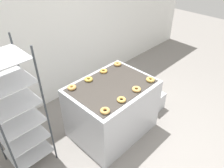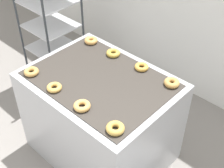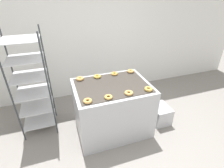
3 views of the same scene
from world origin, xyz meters
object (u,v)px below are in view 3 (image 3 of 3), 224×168
Objects in this scene: donut_near_midleft at (108,97)px; donut_far_midright at (114,74)px; donut_near_right at (149,89)px; donut_far_left at (80,79)px; donut_far_midleft at (97,76)px; fryer_machine at (112,108)px; donut_near_left at (88,101)px; baking_rack_cart at (31,84)px; glaze_bin at (160,114)px; donut_far_right at (131,71)px; donut_near_midright at (129,93)px.

donut_far_midright is at bearing 64.18° from donut_near_midleft.
donut_far_left is (-0.94, 0.68, 0.00)m from donut_near_right.
donut_near_midleft is at bearing -90.92° from donut_far_midleft.
fryer_machine is 9.43× the size of donut_near_right.
donut_near_midleft is (0.30, 0.00, -0.00)m from donut_near_left.
glaze_bin is (2.17, -0.57, -0.74)m from baking_rack_cart.
donut_near_right is at bearing 0.64° from donut_near_left.
donut_far_right is (0.48, 0.34, 0.48)m from fryer_machine.
donut_near_right is 1.03× the size of donut_far_left.
donut_far_right is at bearing 35.72° from donut_near_left.
donut_near_midright is (0.15, -0.33, 0.48)m from fryer_machine.
donut_far_midleft is (-1.09, 0.46, 0.77)m from glaze_bin.
donut_near_right is at bearing -65.00° from donut_far_midright.
donut_near_left is 0.95m from donut_near_right.
donut_near_midleft reaches higher than fryer_machine.
donut_near_left is 1.17m from donut_far_right.
glaze_bin is 1.18m from donut_far_midright.
donut_far_midleft is (-0.64, 0.67, -0.00)m from donut_near_right.
fryer_machine is 10.28× the size of donut_far_midright.
donut_far_right reaches higher than donut_far_midleft.
donut_near_midright is 0.91m from donut_far_left.
glaze_bin is 3.18× the size of donut_near_left.
donut_near_midright is at bearing -164.81° from glaze_bin.
baking_rack_cart is at bearing 134.25° from donut_near_left.
donut_near_midright is 1.07× the size of donut_far_midright.
baking_rack_cart is 0.79m from donut_far_left.
donut_far_midright is (0.33, 0.69, -0.00)m from donut_near_midleft.
donut_near_right is (0.65, 0.01, 0.00)m from donut_near_midleft.
fryer_machine is at bearing 114.06° from donut_near_midright.
donut_near_right is at bearing -24.37° from baking_rack_cart.
fryer_machine is at bearing 63.46° from donut_near_midleft.
donut_far_midright is (0.16, 0.35, 0.48)m from fryer_machine.
donut_far_right reaches higher than donut_far_midright.
donut_near_left is 0.98× the size of donut_far_midleft.
donut_near_midright is at bearing -29.39° from baking_rack_cart.
donut_far_left is at bearing 89.14° from donut_near_left.
donut_near_right is 1.03× the size of donut_far_midleft.
donut_near_midleft is (-1.10, -0.22, 0.77)m from glaze_bin.
donut_far_midright is (0.32, 0.01, -0.00)m from donut_far_midleft.
donut_near_midleft is 0.94× the size of donut_far_left.
donut_near_midright is at bearing -179.44° from donut_near_right.
donut_near_left and donut_near_midright have the same top height.
glaze_bin is 3.32× the size of donut_near_midleft.
fryer_machine is 9.87× the size of donut_near_left.
donut_near_midleft is (-0.17, -0.34, 0.48)m from fryer_machine.
donut_near_midleft is 0.32m from donut_near_midright.
donut_near_left is 0.30m from donut_near_midleft.
donut_far_left is at bearing 161.45° from glaze_bin.
donut_far_midright is at bearing 47.38° from donut_near_left.
baking_rack_cart is at bearing 176.45° from donut_far_right.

